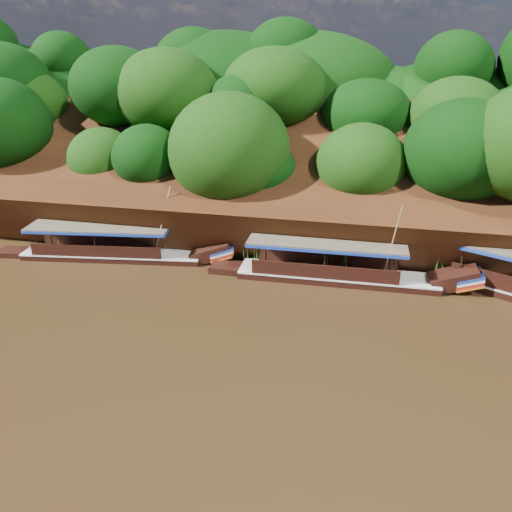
% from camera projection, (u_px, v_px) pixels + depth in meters
% --- Properties ---
extents(ground, '(160.00, 160.00, 0.00)m').
position_uv_depth(ground, '(317.00, 351.00, 23.51)').
color(ground, black).
rests_on(ground, ground).
extents(riverbank, '(120.00, 30.06, 19.40)m').
position_uv_depth(riverbank, '(347.00, 190.00, 43.25)').
color(riverbank, '#32190B').
rests_on(riverbank, ground).
extents(boat_1, '(14.37, 2.76, 5.81)m').
position_uv_depth(boat_1, '(349.00, 273.00, 30.42)').
color(boat_1, black).
rests_on(boat_1, ground).
extents(boat_2, '(14.50, 3.85, 5.48)m').
position_uv_depth(boat_2, '(123.00, 251.00, 33.73)').
color(boat_2, black).
rests_on(boat_2, ground).
extents(reeds, '(48.89, 2.54, 2.27)m').
position_uv_depth(reeds, '(295.00, 254.00, 32.27)').
color(reeds, '#2D6A1A').
rests_on(reeds, ground).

